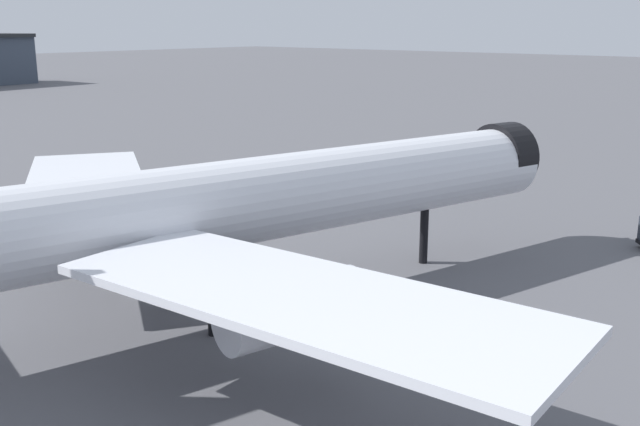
% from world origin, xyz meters
% --- Properties ---
extents(ground, '(900.00, 900.00, 0.00)m').
position_xyz_m(ground, '(0.00, 0.00, 0.00)').
color(ground, '#56565B').
extents(airliner_near_gate, '(66.61, 59.72, 17.84)m').
position_xyz_m(airliner_near_gate, '(-2.46, 1.31, 7.85)').
color(airliner_near_gate, silver).
rests_on(airliner_near_gate, ground).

